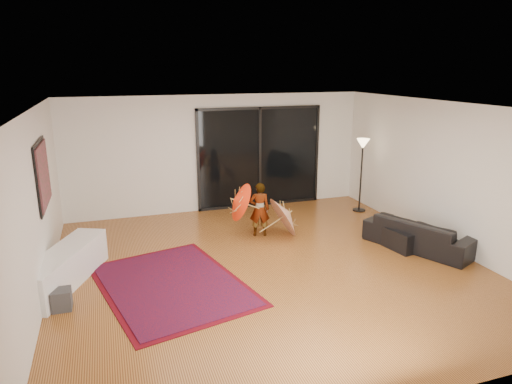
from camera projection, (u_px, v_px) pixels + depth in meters
name	position (u px, v px, depth m)	size (l,w,h in m)	color
floor	(269.00, 267.00, 7.78)	(7.00, 7.00, 0.00)	#AC6A2F
ceiling	(271.00, 107.00, 7.07)	(7.00, 7.00, 0.00)	white
wall_back	(219.00, 153.00, 10.63)	(7.00, 7.00, 0.00)	silver
wall_front	(400.00, 285.00, 4.22)	(7.00, 7.00, 0.00)	silver
wall_left	(35.00, 211.00, 6.36)	(7.00, 7.00, 0.00)	silver
wall_right	(446.00, 175.00, 8.49)	(7.00, 7.00, 0.00)	silver
sliding_door	(260.00, 157.00, 10.94)	(3.06, 0.07, 2.40)	black
painting	(43.00, 175.00, 7.21)	(0.04, 1.28, 1.08)	black
media_console	(65.00, 267.00, 7.11)	(0.50, 2.01, 0.56)	white
speaker	(62.00, 300.00, 6.39)	(0.26, 0.26, 0.30)	#424244
persian_rug	(172.00, 284.00, 7.14)	(2.59, 3.18, 0.02)	#510610
sofa	(419.00, 233.00, 8.52)	(1.99, 0.78, 0.58)	black
ottoman	(406.00, 238.00, 8.57)	(0.66, 0.66, 0.38)	black
floor_lamp	(362.00, 154.00, 10.47)	(0.29, 0.29, 1.72)	black
child	(260.00, 209.00, 9.10)	(0.40, 0.26, 1.10)	#999999
parasol_orange	(234.00, 204.00, 8.84)	(0.47, 0.77, 0.83)	red
parasol_white	(290.00, 211.00, 9.15)	(0.59, 0.88, 0.95)	beige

